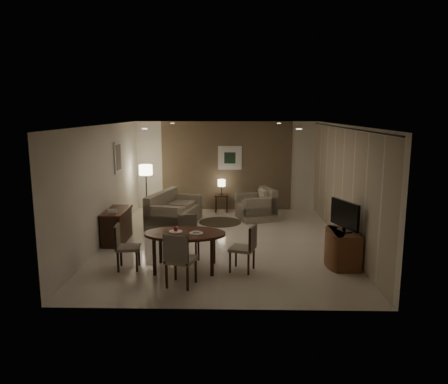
{
  "coord_description": "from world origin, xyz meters",
  "views": [
    {
      "loc": [
        0.24,
        -9.77,
        3.01
      ],
      "look_at": [
        0.0,
        0.2,
        1.15
      ],
      "focal_mm": 35.0,
      "sensor_mm": 36.0,
      "label": 1
    }
  ],
  "objects_px": {
    "chair_right": "(242,248)",
    "chair_far": "(189,238)",
    "tv_cabinet": "(344,248)",
    "chair_near": "(181,259)",
    "floor_lamp": "(146,190)",
    "console_desk": "(117,226)",
    "dining_table": "(185,251)",
    "sofa": "(175,209)",
    "armchair": "(256,204)",
    "side_table": "(222,203)",
    "chair_left": "(128,247)"
  },
  "relations": [
    {
      "from": "console_desk",
      "to": "chair_left",
      "type": "relative_size",
      "value": 1.37
    },
    {
      "from": "tv_cabinet",
      "to": "armchair",
      "type": "relative_size",
      "value": 0.92
    },
    {
      "from": "chair_left",
      "to": "chair_right",
      "type": "xyz_separation_m",
      "value": [
        2.18,
        -0.05,
        0.01
      ]
    },
    {
      "from": "tv_cabinet",
      "to": "chair_far",
      "type": "bearing_deg",
      "value": 173.2
    },
    {
      "from": "tv_cabinet",
      "to": "chair_far",
      "type": "relative_size",
      "value": 1.03
    },
    {
      "from": "chair_left",
      "to": "console_desk",
      "type": "bearing_deg",
      "value": 16.17
    },
    {
      "from": "chair_far",
      "to": "sofa",
      "type": "height_order",
      "value": "chair_far"
    },
    {
      "from": "console_desk",
      "to": "chair_near",
      "type": "xyz_separation_m",
      "value": [
        1.81,
        -2.57,
        0.11
      ]
    },
    {
      "from": "chair_far",
      "to": "console_desk",
      "type": "bearing_deg",
      "value": 134.16
    },
    {
      "from": "chair_left",
      "to": "floor_lamp",
      "type": "relative_size",
      "value": 0.59
    },
    {
      "from": "chair_right",
      "to": "armchair",
      "type": "xyz_separation_m",
      "value": [
        0.45,
        4.03,
        -0.01
      ]
    },
    {
      "from": "sofa",
      "to": "side_table",
      "type": "distance_m",
      "value": 2.01
    },
    {
      "from": "console_desk",
      "to": "dining_table",
      "type": "xyz_separation_m",
      "value": [
        1.79,
        -1.77,
        -0.01
      ]
    },
    {
      "from": "console_desk",
      "to": "armchair",
      "type": "relative_size",
      "value": 1.22
    },
    {
      "from": "chair_far",
      "to": "chair_left",
      "type": "height_order",
      "value": "same"
    },
    {
      "from": "chair_far",
      "to": "side_table",
      "type": "distance_m",
      "value": 4.32
    },
    {
      "from": "dining_table",
      "to": "sofa",
      "type": "relative_size",
      "value": 0.83
    },
    {
      "from": "console_desk",
      "to": "sofa",
      "type": "distance_m",
      "value": 1.93
    },
    {
      "from": "sofa",
      "to": "tv_cabinet",
      "type": "bearing_deg",
      "value": -114.48
    },
    {
      "from": "chair_near",
      "to": "sofa",
      "type": "relative_size",
      "value": 0.52
    },
    {
      "from": "console_desk",
      "to": "chair_right",
      "type": "height_order",
      "value": "chair_right"
    },
    {
      "from": "chair_left",
      "to": "dining_table",
      "type": "bearing_deg",
      "value": -94.81
    },
    {
      "from": "dining_table",
      "to": "side_table",
      "type": "height_order",
      "value": "dining_table"
    },
    {
      "from": "side_table",
      "to": "chair_left",
      "type": "bearing_deg",
      "value": -108.45
    },
    {
      "from": "chair_near",
      "to": "sofa",
      "type": "height_order",
      "value": "chair_near"
    },
    {
      "from": "chair_right",
      "to": "chair_far",
      "type": "bearing_deg",
      "value": -104.6
    },
    {
      "from": "dining_table",
      "to": "armchair",
      "type": "xyz_separation_m",
      "value": [
        1.54,
        3.98,
        0.07
      ]
    },
    {
      "from": "dining_table",
      "to": "floor_lamp",
      "type": "xyz_separation_m",
      "value": [
        -1.6,
        4.34,
        0.38
      ]
    },
    {
      "from": "tv_cabinet",
      "to": "side_table",
      "type": "height_order",
      "value": "tv_cabinet"
    },
    {
      "from": "tv_cabinet",
      "to": "chair_far",
      "type": "distance_m",
      "value": 3.12
    },
    {
      "from": "chair_near",
      "to": "floor_lamp",
      "type": "height_order",
      "value": "floor_lamp"
    },
    {
      "from": "armchair",
      "to": "console_desk",
      "type": "bearing_deg",
      "value": -74.2
    },
    {
      "from": "tv_cabinet",
      "to": "dining_table",
      "type": "xyz_separation_m",
      "value": [
        -3.1,
        -0.27,
        0.01
      ]
    },
    {
      "from": "dining_table",
      "to": "floor_lamp",
      "type": "height_order",
      "value": "floor_lamp"
    },
    {
      "from": "side_table",
      "to": "floor_lamp",
      "type": "height_order",
      "value": "floor_lamp"
    },
    {
      "from": "tv_cabinet",
      "to": "armchair",
      "type": "height_order",
      "value": "armchair"
    },
    {
      "from": "chair_near",
      "to": "chair_right",
      "type": "bearing_deg",
      "value": -129.57
    },
    {
      "from": "floor_lamp",
      "to": "chair_far",
      "type": "bearing_deg",
      "value": -66.53
    },
    {
      "from": "tv_cabinet",
      "to": "chair_right",
      "type": "bearing_deg",
      "value": -170.71
    },
    {
      "from": "console_desk",
      "to": "sofa",
      "type": "xyz_separation_m",
      "value": [
        1.14,
        1.55,
        0.06
      ]
    },
    {
      "from": "console_desk",
      "to": "chair_far",
      "type": "relative_size",
      "value": 1.37
    },
    {
      "from": "chair_near",
      "to": "chair_left",
      "type": "relative_size",
      "value": 1.11
    },
    {
      "from": "console_desk",
      "to": "side_table",
      "type": "height_order",
      "value": "console_desk"
    },
    {
      "from": "dining_table",
      "to": "chair_left",
      "type": "height_order",
      "value": "chair_left"
    },
    {
      "from": "console_desk",
      "to": "chair_left",
      "type": "xyz_separation_m",
      "value": [
        0.7,
        -1.78,
        0.06
      ]
    },
    {
      "from": "console_desk",
      "to": "chair_left",
      "type": "bearing_deg",
      "value": -68.56
    },
    {
      "from": "dining_table",
      "to": "chair_right",
      "type": "bearing_deg",
      "value": -2.89
    },
    {
      "from": "chair_far",
      "to": "tv_cabinet",
      "type": "bearing_deg",
      "value": -20.41
    },
    {
      "from": "chair_right",
      "to": "side_table",
      "type": "height_order",
      "value": "chair_right"
    },
    {
      "from": "chair_left",
      "to": "side_table",
      "type": "bearing_deg",
      "value": -23.72
    }
  ]
}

